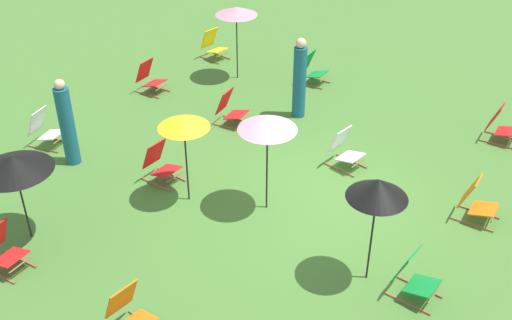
# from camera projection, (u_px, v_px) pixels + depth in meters

# --- Properties ---
(ground_plane) EXTENTS (40.00, 40.00, 0.00)m
(ground_plane) POSITION_uv_depth(u_px,v_px,m) (307.00, 203.00, 11.53)
(ground_plane) COLOR #477A33
(deckchair_0) EXTENTS (0.66, 0.86, 0.83)m
(deckchair_0) POSITION_uv_depth(u_px,v_px,m) (44.00, 129.00, 13.12)
(deckchair_0) COLOR olive
(deckchair_0) RESTS_ON ground
(deckchair_2) EXTENTS (0.54, 0.80, 0.83)m
(deckchair_2) POSITION_uv_depth(u_px,v_px,m) (150.00, 78.00, 15.29)
(deckchair_2) COLOR olive
(deckchair_2) RESTS_ON ground
(deckchair_3) EXTENTS (0.52, 0.79, 0.83)m
(deckchair_3) POSITION_uv_depth(u_px,v_px,m) (312.00, 69.00, 15.73)
(deckchair_3) COLOR olive
(deckchair_3) RESTS_ON ground
(deckchair_4) EXTENTS (0.49, 0.77, 0.83)m
(deckchair_4) POSITION_uv_depth(u_px,v_px,m) (413.00, 277.00, 9.33)
(deckchair_4) COLOR olive
(deckchair_4) RESTS_ON ground
(deckchair_5) EXTENTS (0.48, 0.76, 0.83)m
(deckchair_5) POSITION_uv_depth(u_px,v_px,m) (160.00, 164.00, 11.98)
(deckchair_5) COLOR olive
(deckchair_5) RESTS_ON ground
(deckchair_6) EXTENTS (0.59, 0.83, 0.83)m
(deckchair_6) POSITION_uv_depth(u_px,v_px,m) (230.00, 109.00, 13.89)
(deckchair_6) COLOR olive
(deckchair_6) RESTS_ON ground
(deckchair_7) EXTENTS (0.54, 0.80, 0.83)m
(deckchair_7) POSITION_uv_depth(u_px,v_px,m) (500.00, 125.00, 13.27)
(deckchair_7) COLOR olive
(deckchair_7) RESTS_ON ground
(deckchair_8) EXTENTS (0.53, 0.79, 0.83)m
(deckchair_8) POSITION_uv_depth(u_px,v_px,m) (129.00, 313.00, 8.70)
(deckchair_8) COLOR olive
(deckchair_8) RESTS_ON ground
(deckchair_10) EXTENTS (0.55, 0.81, 0.83)m
(deckchair_10) POSITION_uv_depth(u_px,v_px,m) (2.00, 249.00, 9.85)
(deckchair_10) COLOR olive
(deckchair_10) RESTS_ON ground
(deckchair_11) EXTENTS (0.54, 0.80, 0.83)m
(deckchair_11) POSITION_uv_depth(u_px,v_px,m) (476.00, 202.00, 10.94)
(deckchair_11) COLOR olive
(deckchair_11) RESTS_ON ground
(deckchair_12) EXTENTS (0.56, 0.81, 0.83)m
(deckchair_12) POSITION_uv_depth(u_px,v_px,m) (213.00, 45.00, 17.08)
(deckchair_12) COLOR olive
(deckchair_12) RESTS_ON ground
(deckchair_13) EXTENTS (0.56, 0.81, 0.83)m
(deckchair_13) POSITION_uv_depth(u_px,v_px,m) (344.00, 150.00, 12.42)
(deckchair_13) COLOR olive
(deckchair_13) RESTS_ON ground
(umbrella_0) EXTENTS (0.92, 0.92, 1.90)m
(umbrella_0) POSITION_uv_depth(u_px,v_px,m) (378.00, 189.00, 8.91)
(umbrella_0) COLOR black
(umbrella_0) RESTS_ON ground
(umbrella_1) EXTENTS (1.26, 1.26, 1.66)m
(umbrella_1) POSITION_uv_depth(u_px,v_px,m) (13.00, 163.00, 9.89)
(umbrella_1) COLOR black
(umbrella_1) RESTS_ON ground
(umbrella_2) EXTENTS (1.05, 1.05, 1.90)m
(umbrella_2) POSITION_uv_depth(u_px,v_px,m) (236.00, 11.00, 15.21)
(umbrella_2) COLOR black
(umbrella_2) RESTS_ON ground
(umbrella_3) EXTENTS (1.04, 1.04, 1.93)m
(umbrella_3) POSITION_uv_depth(u_px,v_px,m) (267.00, 123.00, 10.45)
(umbrella_3) COLOR black
(umbrella_3) RESTS_ON ground
(umbrella_4) EXTENTS (0.93, 0.93, 1.77)m
(umbrella_4) POSITION_uv_depth(u_px,v_px,m) (184.00, 122.00, 10.73)
(umbrella_4) COLOR black
(umbrella_4) RESTS_ON ground
(person_0) EXTENTS (0.41, 0.41, 1.87)m
(person_0) POSITION_uv_depth(u_px,v_px,m) (67.00, 124.00, 12.25)
(person_0) COLOR #195972
(person_0) RESTS_ON ground
(person_1) EXTENTS (0.36, 0.36, 1.91)m
(person_1) POSITION_uv_depth(u_px,v_px,m) (300.00, 80.00, 13.93)
(person_1) COLOR #195972
(person_1) RESTS_ON ground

